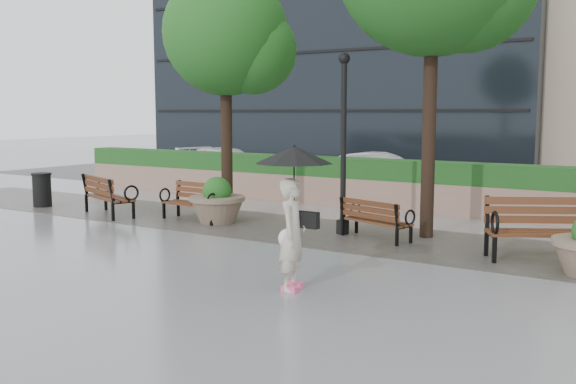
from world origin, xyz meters
The scene contains 15 objects.
ground centered at (0.00, 0.00, 0.00)m, with size 100.00×100.00×0.00m, color gray.
cobble_strip centered at (0.00, 3.00, 0.01)m, with size 28.00×3.20×0.01m, color #383330.
hedge_wall centered at (0.00, 7.00, 0.66)m, with size 24.00×0.80×1.35m.
asphalt_street centered at (0.00, 11.00, 0.00)m, with size 40.00×7.00×0.00m, color black.
bench_0 centered at (-6.29, 2.12, 0.30)m, with size 2.02×1.36×1.01m.
bench_1 centered at (-3.91, 2.67, 0.27)m, with size 1.76×0.82×0.92m.
bench_2 centered at (0.78, 2.91, 0.25)m, with size 1.65×1.03×0.83m.
bench_3 centered at (4.12, 2.81, 0.33)m, with size 2.18×1.70×1.10m.
planter_left centered at (-3.26, 2.75, 0.43)m, with size 1.32×1.32×1.11m.
trash_bin centered at (-9.04, 2.19, 0.45)m, with size 0.54×0.54×0.90m, color black.
lamppost centered at (-0.09, 3.10, 1.69)m, with size 0.28×0.28×3.86m.
tree_0 centered at (-3.37, 3.54, 4.40)m, with size 3.17×3.02×6.04m.
car_left centered at (-8.45, 9.77, 0.65)m, with size 1.83×4.51×1.31m, color silver.
car_right centered at (-2.21, 9.70, 0.67)m, with size 1.41×4.04×1.33m, color silver.
pedestrian centered at (1.33, -1.18, 1.29)m, with size 1.16×1.16×2.12m.
Camera 1 is at (6.25, -9.06, 2.61)m, focal length 40.00 mm.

